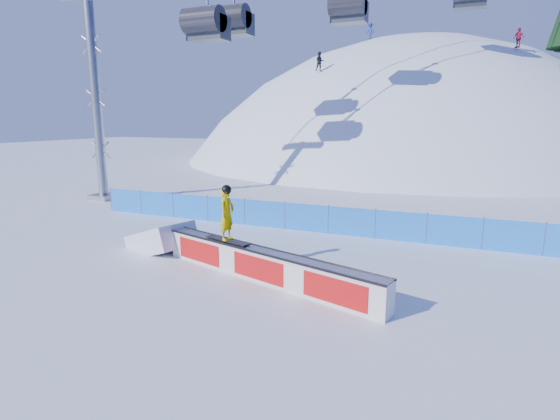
% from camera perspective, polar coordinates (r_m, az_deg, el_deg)
% --- Properties ---
extents(ground, '(160.00, 160.00, 0.00)m').
position_cam_1_polar(ground, '(15.16, -2.40, -6.72)').
color(ground, white).
rests_on(ground, ground).
extents(snow_hill, '(64.00, 64.00, 64.00)m').
position_cam_1_polar(snow_hill, '(59.83, 15.65, -11.05)').
color(snow_hill, white).
rests_on(snow_hill, ground).
extents(safety_fence, '(22.05, 0.05, 1.30)m').
position_cam_1_polar(safety_fence, '(19.01, 3.42, -1.01)').
color(safety_fence, '#1D76F1').
rests_on(safety_fence, ground).
extents(rail_box, '(8.07, 2.92, 0.99)m').
position_cam_1_polar(rail_box, '(13.24, -2.14, -7.28)').
color(rail_box, silver).
rests_on(rail_box, ground).
extents(snow_ramp, '(2.91, 2.27, 1.60)m').
position_cam_1_polar(snow_ramp, '(17.11, -15.15, -4.96)').
color(snow_ramp, white).
rests_on(snow_ramp, ground).
extents(snowboarder, '(1.75, 0.80, 1.81)m').
position_cam_1_polar(snowboarder, '(13.91, -6.94, -0.47)').
color(snowboarder, black).
rests_on(snowboarder, rail_box).
extents(distant_skiers, '(20.49, 11.59, 6.07)m').
position_cam_1_polar(distant_skiers, '(45.50, 18.01, 19.85)').
color(distant_skiers, black).
rests_on(distant_skiers, ground).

